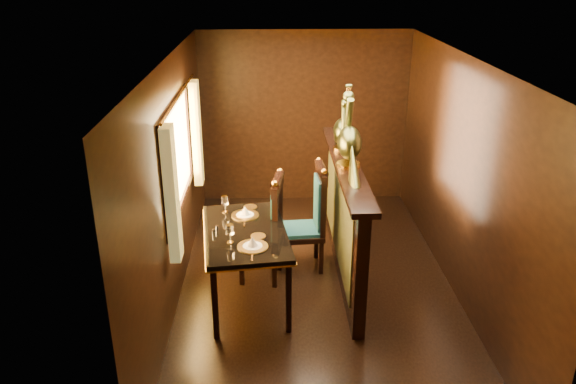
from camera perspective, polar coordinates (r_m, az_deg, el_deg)
The scene contains 8 objects.
ground at distance 6.40m, azimuth 2.88°, elevation -9.39°, with size 5.00×5.00×0.00m, color black.
room_shell at distance 5.73m, azimuth 2.32°, elevation 4.24°, with size 3.04×5.04×2.52m.
partition at distance 6.35m, azimuth 5.68°, elevation -2.39°, with size 0.26×2.70×1.36m.
dining_table at distance 5.79m, azimuth -4.40°, elevation -4.58°, with size 1.00×1.48×1.02m.
chair_left at distance 6.45m, azimuth 2.60°, elevation -2.25°, with size 0.50×0.52×1.30m.
chair_right at distance 6.20m, azimuth -1.75°, elevation -3.43°, with size 0.53×0.55×1.28m.
peacock_left at distance 5.83m, azimuth 6.32°, elevation 6.44°, with size 0.26×0.70×0.83m, color #16432D, non-canonical shape.
peacock_right at distance 6.39m, azimuth 5.60°, elevation 7.27°, with size 0.22×0.58×0.70m, color #16432D, non-canonical shape.
Camera 1 is at (-0.50, -5.40, 3.38)m, focal length 35.00 mm.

